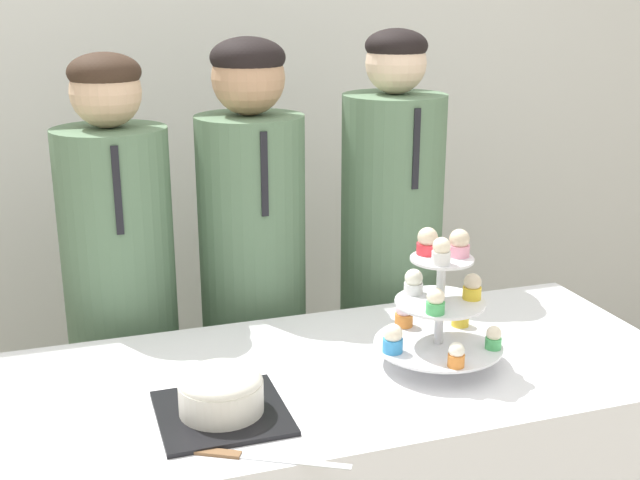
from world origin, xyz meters
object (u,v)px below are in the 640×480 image
Objects in this scene: round_cake at (221,393)px; student_2 at (390,292)px; cake_knife at (245,456)px; cupcake_stand at (438,304)px; student_0 at (124,331)px; student_1 at (254,307)px.

round_cake is 0.17× the size of student_2.
cake_knife is 0.84× the size of cupcake_stand.
student_2 is (0.79, 0.00, 0.02)m from student_0.
round_cake is at bearing -134.25° from student_2.
cupcake_stand is 0.90m from student_0.
round_cake is 0.70m from student_0.
cake_knife is at bearing -154.21° from cupcake_stand.
student_2 is at bearing 0.00° from student_0.
student_1 is (-0.28, 0.59, -0.20)m from cupcake_stand.
cupcake_stand is at bearing -42.37° from student_0.
round_cake is 0.96× the size of cake_knife.
student_2 is at bearing 0.00° from student_1.
cake_knife is 0.87m from student_1.
student_0 is (-0.14, 0.84, -0.08)m from cake_knife.
student_1 is at bearing -180.00° from student_2.
round_cake is at bearing -171.19° from cupcake_stand.
student_2 reaches higher than student_1.
student_2 is at bearing 81.27° from cake_knife.
round_cake is at bearing -78.61° from student_0.
round_cake is 0.18× the size of student_1.
student_2 is (0.14, 0.59, -0.20)m from cupcake_stand.
cupcake_stand reaches higher than cake_knife.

